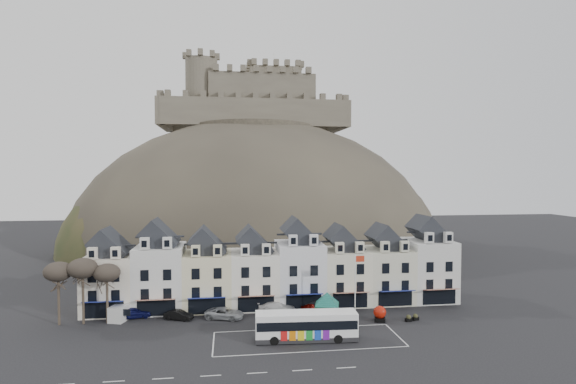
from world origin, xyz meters
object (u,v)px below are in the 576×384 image
object	(u,v)px
bus	(306,325)
car_black	(179,315)
bus_shelter	(327,299)
red_buoy	(380,313)
car_charcoal	(322,305)
car_maroon	(313,306)
flagpole	(356,283)
car_silver	(225,313)
white_van	(123,311)
car_white	(277,307)
car_navy	(134,312)

from	to	relation	value
bus	car_black	size ratio (longest dim) A/B	3.11
bus_shelter	car_black	distance (m)	19.99
red_buoy	car_charcoal	distance (m)	8.77
car_maroon	flagpole	bearing A→B (deg)	-154.84
car_maroon	car_silver	bearing A→B (deg)	83.18
car_silver	car_maroon	size ratio (longest dim) A/B	1.42
car_maroon	bus	bearing A→B (deg)	149.65
bus_shelter	white_van	bearing A→B (deg)	-175.39
car_silver	car_white	size ratio (longest dim) A/B	0.97
red_buoy	car_navy	world-z (taller)	red_buoy
car_silver	red_buoy	bearing A→B (deg)	-83.55
car_black	car_navy	bearing A→B (deg)	97.29
car_navy	car_silver	distance (m)	12.36
red_buoy	car_white	xyz separation A→B (m)	(-13.10, 5.71, -0.28)
bus_shelter	white_van	world-z (taller)	bus_shelter
red_buoy	car_maroon	bearing A→B (deg)	143.94
car_maroon	car_charcoal	size ratio (longest dim) A/B	0.77
bus	car_silver	size ratio (longest dim) A/B	2.33
car_silver	flagpole	bearing A→B (deg)	-84.72
car_black	car_silver	world-z (taller)	car_silver
car_maroon	white_van	bearing A→B (deg)	74.87
red_buoy	white_van	distance (m)	34.52
bus_shelter	car_maroon	size ratio (longest dim) A/B	1.65
car_navy	car_charcoal	xyz separation A→B (m)	(26.00, 0.00, -0.01)
white_van	bus	bearing A→B (deg)	-8.63
bus_shelter	bus	bearing A→B (deg)	-107.48
car_navy	car_maroon	size ratio (longest dim) A/B	1.26
car_navy	car_silver	world-z (taller)	car_navy
bus	car_navy	bearing A→B (deg)	156.55
red_buoy	car_silver	size ratio (longest dim) A/B	0.40
red_buoy	car_maroon	size ratio (longest dim) A/B	0.57
bus	car_silver	distance (m)	13.32
bus	car_maroon	world-z (taller)	bus
car_silver	white_van	bearing A→B (deg)	99.52
car_maroon	car_charcoal	bearing A→B (deg)	-105.13
bus	bus_shelter	bearing A→B (deg)	61.00
bus_shelter	flagpole	bearing A→B (deg)	6.61
bus_shelter	flagpole	xyz separation A→B (m)	(3.77, -0.55, 2.10)
flagpole	white_van	distance (m)	31.59
white_van	car_silver	world-z (taller)	white_van
white_van	car_silver	bearing A→B (deg)	9.11
bus_shelter	car_silver	bearing A→B (deg)	-178.00
bus	flagpole	bearing A→B (deg)	39.42
car_navy	car_white	bearing A→B (deg)	-104.13
car_silver	car_maroon	world-z (taller)	car_silver
bus	car_maroon	size ratio (longest dim) A/B	3.30
white_van	car_white	bearing A→B (deg)	16.79
car_silver	car_white	bearing A→B (deg)	-58.72
bus_shelter	car_navy	size ratio (longest dim) A/B	1.30
red_buoy	car_white	distance (m)	14.30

